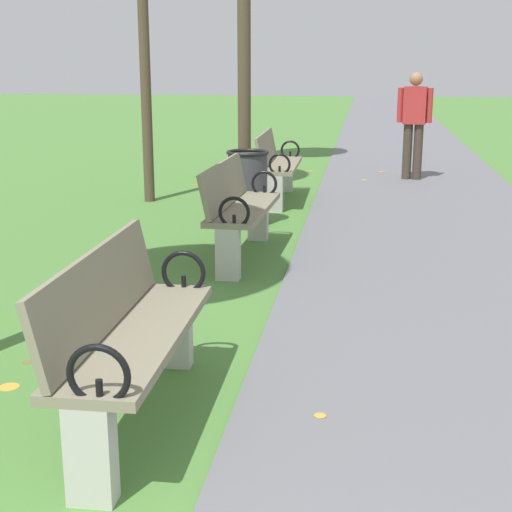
{
  "coord_description": "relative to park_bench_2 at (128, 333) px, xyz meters",
  "views": [
    {
      "loc": [
        0.65,
        -0.35,
        1.81
      ],
      "look_at": [
        -0.05,
        4.43,
        0.55
      ],
      "focal_mm": 52.69,
      "sensor_mm": 36.0,
      "label": 1
    }
  ],
  "objects": [
    {
      "name": "pedestrian_walking",
      "position": [
        1.87,
        8.42,
        0.44
      ],
      "size": [
        0.53,
        0.26,
        1.62
      ],
      "color": "#3D3328",
      "rests_on": "paved_walkway"
    },
    {
      "name": "paved_walkway",
      "position": [
        1.91,
        14.92,
        -0.48
      ],
      "size": [
        2.81,
        44.0,
        0.02
      ],
      "primitive_type": "cube",
      "color": "slate",
      "rests_on": "ground"
    },
    {
      "name": "park_bench_3",
      "position": [
        0.0,
        3.36,
        0.0
      ],
      "size": [
        0.52,
        1.61,
        0.9
      ],
      "color": "gray",
      "rests_on": "ground"
    },
    {
      "name": "trash_bin",
      "position": [
        -0.15,
        4.84,
        -0.06
      ],
      "size": [
        0.48,
        0.48,
        0.84
      ],
      "color": "#38383D",
      "rests_on": "ground"
    },
    {
      "name": "park_bench_2",
      "position": [
        0.0,
        0.0,
        0.0
      ],
      "size": [
        0.49,
        1.61,
        0.9
      ],
      "color": "gray",
      "rests_on": "ground"
    },
    {
      "name": "park_bench_4",
      "position": [
        0.0,
        6.36,
        0.0
      ],
      "size": [
        0.5,
        1.61,
        0.9
      ],
      "color": "gray",
      "rests_on": "ground"
    },
    {
      "name": "scattered_leaves",
      "position": [
        -0.19,
        3.39,
        -0.48
      ],
      "size": [
        4.21,
        13.15,
        0.02
      ],
      "color": "#BC842D",
      "rests_on": "ground"
    }
  ]
}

